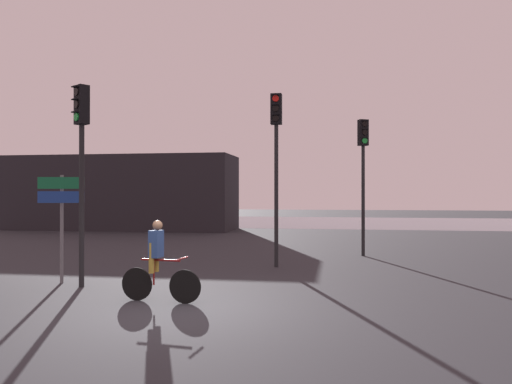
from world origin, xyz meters
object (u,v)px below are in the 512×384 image
object	(u,v)px
traffic_light_center	(276,148)
direction_sign_post	(61,209)
cyclist	(158,261)
distant_building	(122,193)
traffic_light_near_left	(81,147)
traffic_light_far_right	(363,162)

from	to	relation	value
traffic_light_center	direction_sign_post	size ratio (longest dim) A/B	1.96
cyclist	distant_building	bearing A→B (deg)	-147.25
traffic_light_near_left	direction_sign_post	bearing A→B (deg)	6.78
traffic_light_center	traffic_light_far_right	world-z (taller)	traffic_light_center
traffic_light_center	cyclist	size ratio (longest dim) A/B	2.99
distant_building	traffic_light_center	size ratio (longest dim) A/B	2.68
traffic_light_center	cyclist	distance (m)	6.01
traffic_light_far_right	traffic_light_near_left	size ratio (longest dim) A/B	1.02
distant_building	cyclist	world-z (taller)	distant_building
distant_building	traffic_light_center	xyz separation A→B (m)	(11.10, -14.04, 1.29)
traffic_light_far_right	direction_sign_post	distance (m)	10.03
distant_building	traffic_light_far_right	world-z (taller)	traffic_light_far_right
traffic_light_center	direction_sign_post	xyz separation A→B (m)	(-4.78, -3.48, -1.71)
direction_sign_post	cyclist	distance (m)	3.56
traffic_light_far_right	traffic_light_center	bearing A→B (deg)	26.33
cyclist	traffic_light_far_right	bearing A→B (deg)	158.23
distant_building	traffic_light_center	bearing A→B (deg)	-51.65
traffic_light_center	direction_sign_post	bearing A→B (deg)	37.13
direction_sign_post	traffic_light_center	bearing A→B (deg)	-155.69
traffic_light_near_left	cyclist	distance (m)	3.54
traffic_light_far_right	cyclist	bearing A→B (deg)	38.73
traffic_light_center	traffic_light_far_right	size ratio (longest dim) A/B	1.08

